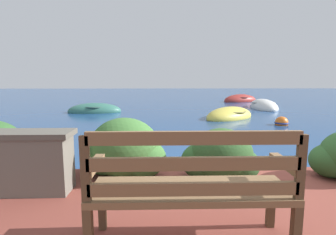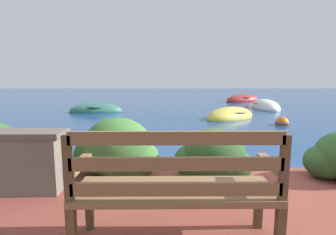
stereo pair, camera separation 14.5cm
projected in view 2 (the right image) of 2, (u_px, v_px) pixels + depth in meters
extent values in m
plane|color=navy|center=(221.00, 183.00, 3.79)|extent=(80.00, 80.00, 0.00)
cube|color=brown|center=(89.00, 206.00, 2.21)|extent=(0.06, 0.06, 0.40)
cube|color=brown|center=(258.00, 205.00, 2.23)|extent=(0.06, 0.06, 0.40)
cube|color=brown|center=(72.00, 235.00, 1.80)|extent=(0.06, 0.06, 0.40)
cube|color=brown|center=(280.00, 234.00, 1.81)|extent=(0.06, 0.06, 0.40)
cube|color=brown|center=(175.00, 191.00, 1.98)|extent=(1.50, 0.48, 0.05)
cube|color=brown|center=(176.00, 189.00, 1.76)|extent=(1.42, 0.04, 0.09)
cube|color=brown|center=(177.00, 164.00, 1.73)|extent=(1.42, 0.04, 0.09)
cube|color=brown|center=(177.00, 138.00, 1.71)|extent=(1.42, 0.04, 0.09)
cube|color=brown|center=(68.00, 169.00, 1.73)|extent=(0.06, 0.04, 0.45)
cube|color=brown|center=(284.00, 168.00, 1.74)|extent=(0.06, 0.04, 0.45)
cube|color=brown|center=(79.00, 165.00, 1.94)|extent=(0.07, 0.43, 0.05)
cube|color=brown|center=(271.00, 164.00, 1.96)|extent=(0.07, 0.43, 0.05)
ellipsoid|color=#38662D|center=(118.00, 147.00, 3.41)|extent=(0.91, 0.82, 0.77)
ellipsoid|color=#38662D|center=(100.00, 154.00, 3.49)|extent=(0.68, 0.61, 0.54)
ellipsoid|color=#38662D|center=(135.00, 158.00, 3.39)|extent=(0.63, 0.57, 0.50)
ellipsoid|color=#284C23|center=(214.00, 155.00, 3.26)|extent=(0.78, 0.70, 0.66)
ellipsoid|color=#284C23|center=(196.00, 161.00, 3.33)|extent=(0.58, 0.52, 0.47)
ellipsoid|color=#284C23|center=(230.00, 165.00, 3.24)|extent=(0.54, 0.49, 0.43)
ellipsoid|color=#284C23|center=(326.00, 161.00, 3.35)|extent=(0.55, 0.49, 0.44)
ellipsoid|color=#DBC64C|center=(230.00, 117.00, 10.10)|extent=(2.63, 2.52, 0.76)
torus|color=olive|center=(230.00, 111.00, 10.07)|extent=(1.72, 1.72, 0.07)
cube|color=#846647|center=(236.00, 111.00, 10.31)|extent=(0.73, 0.80, 0.04)
cube|color=#846647|center=(226.00, 113.00, 9.87)|extent=(0.73, 0.80, 0.04)
ellipsoid|color=#336B5B|center=(96.00, 111.00, 11.87)|extent=(2.45, 1.26, 0.75)
torus|color=#304F46|center=(96.00, 107.00, 11.84)|extent=(1.13, 1.13, 0.07)
cube|color=#846647|center=(104.00, 107.00, 11.89)|extent=(0.21, 0.81, 0.04)
cube|color=#846647|center=(89.00, 107.00, 11.81)|extent=(0.21, 0.81, 0.04)
ellipsoid|color=silver|center=(265.00, 107.00, 13.50)|extent=(1.50, 3.29, 0.82)
torus|color=gray|center=(266.00, 103.00, 13.47)|extent=(1.29, 1.29, 0.07)
cube|color=#846647|center=(268.00, 104.00, 13.00)|extent=(0.93, 0.22, 0.04)
cube|color=#846647|center=(264.00, 103.00, 13.86)|extent=(0.93, 0.22, 0.04)
ellipsoid|color=#9E2D28|center=(243.00, 101.00, 17.55)|extent=(2.77, 2.03, 0.86)
torus|color=brown|center=(243.00, 97.00, 17.52)|extent=(1.45, 1.45, 0.07)
cube|color=#846647|center=(247.00, 97.00, 17.68)|extent=(0.46, 0.84, 0.04)
cube|color=#846647|center=(239.00, 98.00, 17.39)|extent=(0.46, 0.84, 0.04)
sphere|color=orange|center=(282.00, 123.00, 8.50)|extent=(0.42, 0.42, 0.42)
torus|color=navy|center=(282.00, 123.00, 8.50)|extent=(0.46, 0.46, 0.05)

